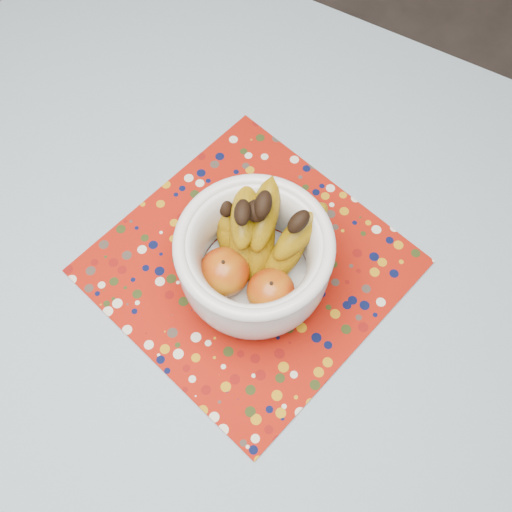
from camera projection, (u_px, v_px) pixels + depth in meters
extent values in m
plane|color=#2D2826|center=(219.00, 408.00, 1.58)|extent=(4.00, 4.00, 0.00)
cube|color=brown|center=(193.00, 319.00, 0.92)|extent=(1.20, 1.20, 0.04)
cylinder|color=brown|center=(141.00, 103.00, 1.56)|extent=(0.06, 0.06, 0.71)
cube|color=slate|center=(191.00, 313.00, 0.90)|extent=(1.32, 1.32, 0.01)
cube|color=maroon|center=(249.00, 266.00, 0.92)|extent=(0.49, 0.49, 0.00)
cylinder|color=silver|center=(254.00, 278.00, 0.90)|extent=(0.11, 0.11, 0.01)
cylinder|color=silver|center=(254.00, 276.00, 0.89)|extent=(0.16, 0.16, 0.01)
torus|color=silver|center=(254.00, 244.00, 0.80)|extent=(0.22, 0.22, 0.02)
ellipsoid|color=maroon|center=(224.00, 272.00, 0.85)|extent=(0.07, 0.07, 0.07)
ellipsoid|color=maroon|center=(271.00, 292.00, 0.84)|extent=(0.07, 0.07, 0.06)
sphere|color=black|center=(257.00, 211.00, 0.80)|extent=(0.03, 0.03, 0.03)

